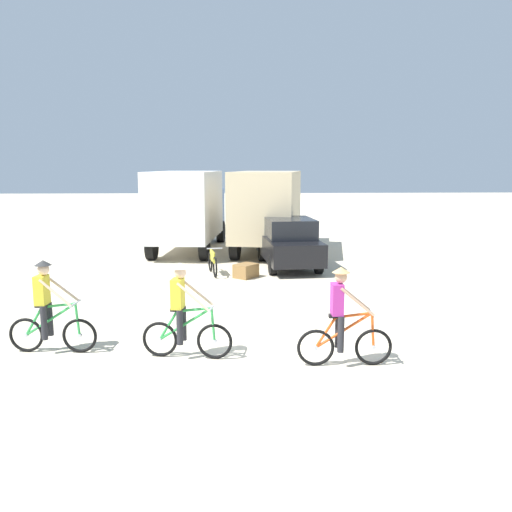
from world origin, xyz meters
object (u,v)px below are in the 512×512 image
Objects in this scene: cyclist_cowboy_hat at (183,314)px; supply_crate at (246,271)px; box_truck_tan_camper at (269,207)px; cyclist_orange_shirt at (48,310)px; box_truck_white_box at (188,207)px; sedan_parked at (289,243)px; bicycle_spare at (213,263)px; cyclist_near_camera at (342,320)px.

supply_crate is at bearing 79.52° from cyclist_cowboy_hat.
cyclist_orange_shirt is (-5.05, -12.18, -1.03)m from box_truck_tan_camper.
supply_crate is (-1.09, -5.33, -1.65)m from box_truck_tan_camper.
box_truck_white_box is 3.82× the size of cyclist_orange_shirt.
cyclist_orange_shirt is at bearing 171.19° from cyclist_cowboy_hat.
sedan_parked is 10.19m from cyclist_orange_shirt.
bicycle_spare is at bearing -76.74° from box_truck_white_box.
cyclist_near_camera is 2.57× the size of supply_crate.
sedan_parked is (0.48, -3.62, -0.99)m from box_truck_tan_camper.
cyclist_near_camera reaches higher than sedan_parked.
cyclist_near_camera is at bearing -88.05° from box_truck_tan_camper.
bicycle_spare is (2.87, 7.40, -0.45)m from cyclist_orange_shirt.
cyclist_orange_shirt is 2.65m from cyclist_cowboy_hat.
sedan_parked is 2.38× the size of cyclist_near_camera.
sedan_parked is 6.11× the size of supply_crate.
cyclist_cowboy_hat is 1.06× the size of bicycle_spare.
box_truck_white_box is 12.93m from cyclist_cowboy_hat.
cyclist_cowboy_hat is at bearing -100.48° from supply_crate.
supply_crate is at bearing -26.68° from bicycle_spare.
box_truck_tan_camper reaches higher than sedan_parked.
cyclist_cowboy_hat is 7.82m from bicycle_spare.
box_truck_tan_camper is at bearing -4.54° from box_truck_white_box.
cyclist_orange_shirt is 5.58m from cyclist_near_camera.
cyclist_orange_shirt is at bearing -111.21° from bicycle_spare.
cyclist_orange_shirt is at bearing -97.68° from box_truck_white_box.
cyclist_cowboy_hat and cyclist_near_camera have the same top height.
box_truck_tan_camper is 3.88× the size of cyclist_cowboy_hat.
cyclist_near_camera is 8.75m from bicycle_spare.
cyclist_cowboy_hat is 7.40m from supply_crate.
supply_crate is at bearing 101.16° from cyclist_near_camera.
box_truck_white_box is 3.38m from box_truck_tan_camper.
sedan_parked is 9.49m from cyclist_near_camera.
supply_crate is at bearing 59.95° from cyclist_orange_shirt.
cyclist_cowboy_hat is (-2.43, -12.59, -1.03)m from box_truck_tan_camper.
box_truck_white_box and box_truck_tan_camper have the same top height.
sedan_parked is 2.38× the size of cyclist_cowboy_hat.
box_truck_tan_camper reaches higher than bicycle_spare.
cyclist_cowboy_hat is 2.57× the size of supply_crate.
cyclist_near_camera reaches higher than supply_crate.
cyclist_cowboy_hat reaches higher than bicycle_spare.
supply_crate is (2.28, -5.60, -1.65)m from box_truck_white_box.
cyclist_cowboy_hat is at bearing -8.81° from cyclist_orange_shirt.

